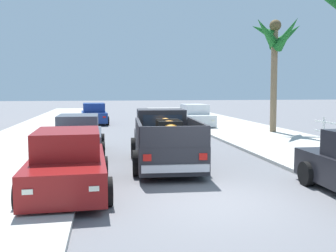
# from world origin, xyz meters

# --- Properties ---
(ground_plane) EXTENTS (160.00, 160.00, 0.00)m
(ground_plane) POSITION_xyz_m (0.00, 0.00, 0.00)
(ground_plane) COLOR slate
(sidewalk_left) EXTENTS (5.37, 60.00, 0.12)m
(sidewalk_left) POSITION_xyz_m (-5.80, 12.00, 0.06)
(sidewalk_left) COLOR #B2AFA8
(sidewalk_left) RESTS_ON ground
(sidewalk_right) EXTENTS (5.37, 60.00, 0.12)m
(sidewalk_right) POSITION_xyz_m (5.80, 12.00, 0.06)
(sidewalk_right) COLOR #B2AFA8
(sidewalk_right) RESTS_ON ground
(curb_left) EXTENTS (0.16, 60.00, 0.10)m
(curb_left) POSITION_xyz_m (-4.51, 12.00, 0.05)
(curb_left) COLOR silver
(curb_left) RESTS_ON ground
(curb_right) EXTENTS (0.16, 60.00, 0.10)m
(curb_right) POSITION_xyz_m (4.51, 12.00, 0.05)
(curb_right) COLOR silver
(curb_right) RESTS_ON ground
(pickup_truck) EXTENTS (2.41, 5.30, 1.80)m
(pickup_truck) POSITION_xyz_m (-0.51, 4.36, 0.81)
(pickup_truck) COLOR #28282D
(pickup_truck) RESTS_ON ground
(car_left_near) EXTENTS (2.21, 4.34, 1.54)m
(car_left_near) POSITION_xyz_m (-3.25, 20.34, 0.71)
(car_left_near) COLOR navy
(car_left_near) RESTS_ON ground
(car_right_near) EXTENTS (2.12, 4.30, 1.54)m
(car_right_near) POSITION_xyz_m (-3.40, 1.35, 0.71)
(car_right_near) COLOR maroon
(car_right_near) RESTS_ON ground
(car_right_mid) EXTENTS (2.10, 4.29, 1.54)m
(car_right_mid) POSITION_xyz_m (3.52, 16.80, 0.71)
(car_right_mid) COLOR silver
(car_right_mid) RESTS_ON ground
(car_left_far) EXTENTS (2.04, 4.27, 1.54)m
(car_left_far) POSITION_xyz_m (-3.51, 7.06, 0.71)
(car_left_far) COLOR #474C56
(car_left_far) RESTS_ON ground
(palm_tree_left_mid) EXTENTS (3.68, 3.99, 6.46)m
(palm_tree_left_mid) POSITION_xyz_m (7.06, 12.22, 5.17)
(palm_tree_left_mid) COLOR #846B4C
(palm_tree_left_mid) RESTS_ON ground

